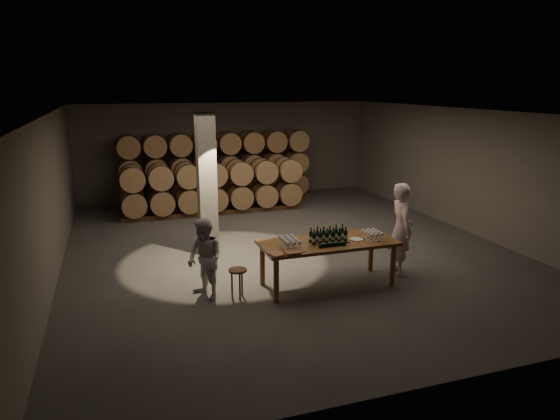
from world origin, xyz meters
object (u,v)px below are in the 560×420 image
object	(u,v)px
plate	(356,239)
stool	(238,274)
notebook_near	(292,252)
person_woman	(205,259)
person_man	(401,229)
bottle_cluster	(328,236)
tasting_table	(328,246)

from	to	relation	value
plate	stool	bearing A→B (deg)	178.39
notebook_near	person_woman	world-z (taller)	person_woman
plate	stool	size ratio (longest dim) A/B	0.46
person_man	person_woman	world-z (taller)	person_man
bottle_cluster	plate	distance (m)	0.58
tasting_table	person_man	xyz separation A→B (m)	(1.68, 0.13, 0.15)
notebook_near	plate	bearing A→B (deg)	13.17
stool	plate	bearing A→B (deg)	-1.61
person_man	bottle_cluster	bearing A→B (deg)	105.93
tasting_table	bottle_cluster	world-z (taller)	bottle_cluster
tasting_table	person_woman	bearing A→B (deg)	175.50
tasting_table	notebook_near	size ratio (longest dim) A/B	9.50
stool	person_woman	size ratio (longest dim) A/B	0.37
bottle_cluster	plate	world-z (taller)	bottle_cluster
plate	person_man	distance (m)	1.14
tasting_table	bottle_cluster	distance (m)	0.22
bottle_cluster	notebook_near	size ratio (longest dim) A/B	2.66
bottle_cluster	person_man	distance (m)	1.70
tasting_table	stool	world-z (taller)	tasting_table
notebook_near	person_woman	bearing A→B (deg)	157.06
stool	person_woman	bearing A→B (deg)	160.18
notebook_near	tasting_table	bearing A→B (deg)	25.59
bottle_cluster	person_man	bearing A→B (deg)	5.71
plate	notebook_near	bearing A→B (deg)	-166.56
plate	person_man	world-z (taller)	person_man
tasting_table	person_woman	size ratio (longest dim) A/B	1.74
plate	stool	xyz separation A→B (m)	(-2.34, 0.07, -0.45)
stool	bottle_cluster	bearing A→B (deg)	-0.67
person_woman	notebook_near	bearing A→B (deg)	42.84
tasting_table	plate	bearing A→B (deg)	-8.34
bottle_cluster	person_woman	bearing A→B (deg)	174.57
notebook_near	stool	bearing A→B (deg)	155.37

